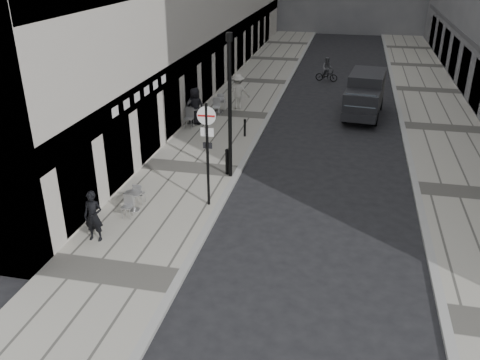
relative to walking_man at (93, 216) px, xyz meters
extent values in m
plane|color=black|center=(3.19, -4.23, -0.95)|extent=(120.00, 120.00, 0.00)
cube|color=gray|center=(1.19, 13.77, -0.89)|extent=(4.00, 60.00, 0.12)
cube|color=gray|center=(12.19, 13.77, -0.89)|extent=(4.00, 60.00, 0.12)
imported|color=black|center=(0.00, 0.00, 0.00)|extent=(0.62, 0.42, 1.66)
cylinder|color=black|center=(2.81, 3.07, 1.03)|extent=(0.10, 0.10, 3.72)
cylinder|color=white|center=(2.81, 3.07, 2.47)|extent=(0.64, 0.07, 0.64)
cube|color=#B21414|center=(2.81, 3.05, 2.47)|extent=(0.58, 0.04, 0.06)
cube|color=white|center=(2.81, 3.10, 1.88)|extent=(0.45, 0.05, 0.30)
cylinder|color=black|center=(2.99, 5.65, 1.87)|extent=(0.14, 0.14, 5.40)
cylinder|color=black|center=(2.99, 5.65, 4.61)|extent=(0.25, 0.25, 0.31)
cylinder|color=black|center=(2.82, 5.78, -0.32)|extent=(0.13, 0.13, 1.01)
cylinder|color=black|center=(2.59, 10.33, -0.42)|extent=(0.11, 0.11, 0.81)
cylinder|color=black|center=(7.24, 13.81, -0.59)|extent=(0.32, 0.73, 0.71)
cylinder|color=black|center=(8.80, 13.64, -0.59)|extent=(0.32, 0.73, 0.71)
cylinder|color=black|center=(7.56, 16.81, -0.59)|extent=(0.32, 0.73, 0.71)
cylinder|color=black|center=(9.12, 16.64, -0.59)|extent=(0.32, 0.73, 0.71)
cube|color=black|center=(8.26, 16.02, 0.43)|extent=(2.10, 3.36, 1.77)
cube|color=black|center=(8.01, 13.64, 0.16)|extent=(1.93, 1.78, 1.24)
cube|color=#1E2328|center=(7.94, 12.98, 0.52)|extent=(1.58, 0.47, 0.66)
imported|color=black|center=(5.72, 22.78, -0.55)|extent=(1.58, 0.77, 0.80)
imported|color=#58585D|center=(5.72, 22.78, -0.06)|extent=(0.81, 0.68, 1.50)
imported|color=slate|center=(-0.31, 11.64, 0.03)|extent=(1.09, 0.76, 1.72)
imported|color=#B3AFA5|center=(1.27, 14.77, 0.14)|extent=(1.36, 0.91, 1.95)
imported|color=black|center=(-0.28, 11.62, 0.12)|extent=(1.01, 0.74, 1.90)
cylinder|color=#B9B9BB|center=(0.39, 2.07, -0.82)|extent=(0.39, 0.39, 0.03)
cylinder|color=#B9B9BB|center=(0.39, 2.07, -0.49)|extent=(0.05, 0.05, 0.65)
cylinder|color=#B9B9BB|center=(0.39, 2.07, -0.17)|extent=(0.62, 0.62, 0.03)
cylinder|color=#B3B3B5|center=(-0.41, 11.57, -0.81)|extent=(0.49, 0.49, 0.03)
cylinder|color=#B3B3B5|center=(-0.41, 11.57, -0.40)|extent=(0.07, 0.07, 0.83)
cylinder|color=#B3B3B5|center=(-0.41, 11.57, 0.01)|extent=(0.79, 0.79, 0.03)
cylinder|color=silver|center=(0.39, 13.82, -0.81)|extent=(0.45, 0.45, 0.03)
cylinder|color=silver|center=(0.39, 13.82, -0.44)|extent=(0.06, 0.06, 0.75)
cylinder|color=silver|center=(0.39, 13.82, -0.07)|extent=(0.71, 0.71, 0.03)
camera|label=1|loc=(7.36, -12.41, 7.57)|focal=38.00mm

